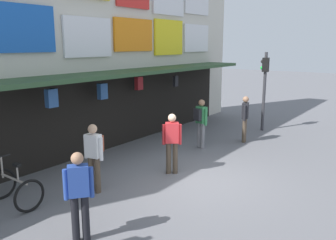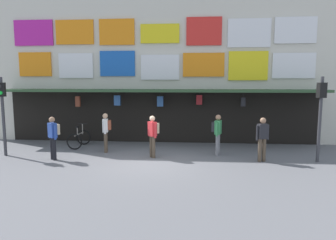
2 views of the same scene
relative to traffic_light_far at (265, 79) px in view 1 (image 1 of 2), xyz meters
name	(u,v)px [view 1 (image 1 of 2)]	position (x,y,z in m)	size (l,w,h in m)	color
ground_plane	(197,180)	(-6.33, -0.70, -2.14)	(80.00, 80.00, 0.00)	slate
shopfront	(75,29)	(-6.33, 3.87, 1.82)	(18.00, 2.60, 8.00)	beige
traffic_light_far	(265,79)	(0.00, 0.00, 0.00)	(0.32, 0.35, 3.20)	#38383D
bicycle_parked	(15,188)	(-9.96, 1.79, -1.75)	(0.73, 1.17, 1.05)	black
pedestrian_in_red	(201,120)	(-3.70, 0.77, -1.16)	(0.43, 0.51, 1.68)	gray
pedestrian_in_purple	(245,116)	(-2.09, -0.13, -1.19)	(0.51, 0.32, 1.68)	brown
pedestrian_in_yellow	(94,153)	(-8.41, 0.91, -1.16)	(0.40, 0.52, 1.68)	brown
pedestrian_in_blue	(172,139)	(-6.29, 0.14, -1.16)	(0.47, 0.48, 1.68)	brown
pedestrian_in_black	(79,190)	(-10.07, -0.51, -1.16)	(0.48, 0.47, 1.68)	black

